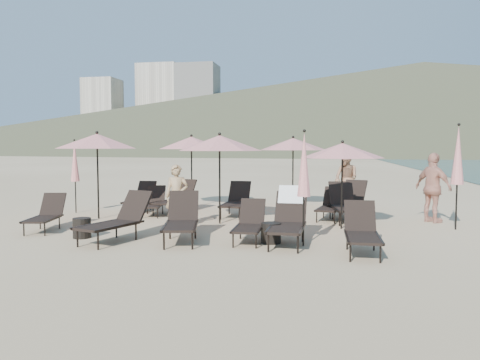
% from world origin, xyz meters
% --- Properties ---
extents(ground, '(800.00, 800.00, 0.00)m').
position_xyz_m(ground, '(0.00, 0.00, 0.00)').
color(ground, '#D6BA8C').
rests_on(ground, ground).
extents(volcanic_headland, '(690.00, 690.00, 55.00)m').
position_xyz_m(volcanic_headland, '(71.37, 302.62, 26.49)').
color(volcanic_headland, brown).
rests_on(volcanic_headland, ground).
extents(hotel_skyline, '(109.00, 82.00, 55.00)m').
position_xyz_m(hotel_skyline, '(-93.62, 271.21, 24.18)').
color(hotel_skyline, beige).
rests_on(hotel_skyline, ground).
extents(lounger_0, '(0.89, 1.62, 0.88)m').
position_xyz_m(lounger_0, '(-4.97, 0.45, 0.41)').
color(lounger_0, black).
rests_on(lounger_0, ground).
extents(lounger_1, '(1.22, 1.96, 1.05)m').
position_xyz_m(lounger_1, '(-2.67, -0.44, 0.49)').
color(lounger_1, black).
rests_on(lounger_1, ground).
extents(lounger_2, '(1.08, 1.92, 1.04)m').
position_xyz_m(lounger_2, '(-1.28, -0.19, 0.49)').
color(lounger_2, black).
rests_on(lounger_2, ground).
extents(lounger_3, '(0.62, 1.53, 0.87)m').
position_xyz_m(lounger_3, '(0.19, 0.08, 0.41)').
color(lounger_3, black).
rests_on(lounger_3, ground).
extents(lounger_4, '(0.75, 1.92, 1.18)m').
position_xyz_m(lounger_4, '(1.04, 0.05, 0.57)').
color(lounger_4, black).
rests_on(lounger_4, ground).
extents(lounger_5, '(0.66, 1.67, 0.96)m').
position_xyz_m(lounger_5, '(2.52, -0.64, 0.45)').
color(lounger_5, black).
rests_on(lounger_5, ground).
extents(lounger_6, '(0.64, 1.62, 0.93)m').
position_xyz_m(lounger_6, '(-4.10, 4.28, 0.43)').
color(lounger_6, black).
rests_on(lounger_6, ground).
extents(lounger_7, '(0.84, 1.57, 0.86)m').
position_xyz_m(lounger_7, '(-3.33, 3.46, 0.40)').
color(lounger_7, black).
rests_on(lounger_7, ground).
extents(lounger_8, '(1.07, 1.87, 1.01)m').
position_xyz_m(lounger_8, '(-2.83, 4.07, 0.47)').
color(lounger_8, black).
rests_on(lounger_8, ground).
extents(lounger_9, '(0.69, 1.75, 1.00)m').
position_xyz_m(lounger_9, '(-0.84, 3.78, 0.47)').
color(lounger_9, black).
rests_on(lounger_9, ground).
extents(lounger_10, '(0.87, 1.63, 0.89)m').
position_xyz_m(lounger_10, '(1.95, 3.58, 0.42)').
color(lounger_10, black).
rests_on(lounger_10, ground).
extents(lounger_11, '(0.96, 1.92, 1.06)m').
position_xyz_m(lounger_11, '(2.34, 3.35, 0.49)').
color(lounger_11, black).
rests_on(lounger_11, ground).
extents(lounger_12, '(1.26, 1.93, 1.04)m').
position_xyz_m(lounger_12, '(2.49, 4.40, 0.49)').
color(lounger_12, black).
rests_on(lounger_12, ground).
extents(umbrella_open_0, '(2.34, 2.34, 2.52)m').
position_xyz_m(umbrella_open_0, '(-4.63, 2.49, 2.23)').
color(umbrella_open_0, black).
rests_on(umbrella_open_0, ground).
extents(umbrella_open_1, '(2.28, 2.28, 2.45)m').
position_xyz_m(umbrella_open_1, '(-0.99, 2.27, 2.17)').
color(umbrella_open_1, black).
rests_on(umbrella_open_1, ground).
extents(umbrella_open_2, '(2.07, 2.07, 2.23)m').
position_xyz_m(umbrella_open_2, '(2.21, 2.05, 1.97)').
color(umbrella_open_2, black).
rests_on(umbrella_open_2, ground).
extents(umbrella_open_3, '(2.32, 2.32, 2.49)m').
position_xyz_m(umbrella_open_3, '(-2.71, 5.42, 2.21)').
color(umbrella_open_3, black).
rests_on(umbrella_open_3, ground).
extents(umbrella_open_4, '(2.27, 2.27, 2.45)m').
position_xyz_m(umbrella_open_4, '(0.69, 6.13, 2.16)').
color(umbrella_open_4, black).
rests_on(umbrella_open_4, ground).
extents(umbrella_closed_0, '(0.28, 0.28, 2.43)m').
position_xyz_m(umbrella_closed_0, '(1.37, -0.20, 1.69)').
color(umbrella_closed_0, black).
rests_on(umbrella_closed_0, ground).
extents(umbrella_closed_1, '(0.31, 0.31, 2.65)m').
position_xyz_m(umbrella_closed_1, '(5.02, 2.46, 1.84)').
color(umbrella_closed_1, black).
rests_on(umbrella_closed_1, ground).
extents(umbrella_closed_2, '(0.27, 0.27, 2.31)m').
position_xyz_m(umbrella_closed_2, '(-5.91, 3.47, 1.61)').
color(umbrella_closed_2, black).
rests_on(umbrella_closed_2, ground).
extents(side_table_0, '(0.41, 0.41, 0.46)m').
position_xyz_m(side_table_0, '(-3.62, -0.25, 0.23)').
color(side_table_0, black).
rests_on(side_table_0, ground).
extents(side_table_1, '(0.43, 0.43, 0.44)m').
position_xyz_m(side_table_1, '(0.67, -0.03, 0.22)').
color(side_table_1, black).
rests_on(side_table_1, ground).
extents(beachgoer_a, '(0.67, 0.54, 1.62)m').
position_xyz_m(beachgoer_a, '(-1.93, 1.48, 0.81)').
color(beachgoer_a, tan).
rests_on(beachgoer_a, ground).
extents(beachgoer_b, '(1.16, 1.18, 1.92)m').
position_xyz_m(beachgoer_b, '(2.50, 6.77, 0.96)').
color(beachgoer_b, '#90674A').
rests_on(beachgoer_b, ground).
extents(beachgoer_c, '(1.08, 1.16, 1.91)m').
position_xyz_m(beachgoer_c, '(4.70, 3.54, 0.96)').
color(beachgoer_c, tan).
rests_on(beachgoer_c, ground).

